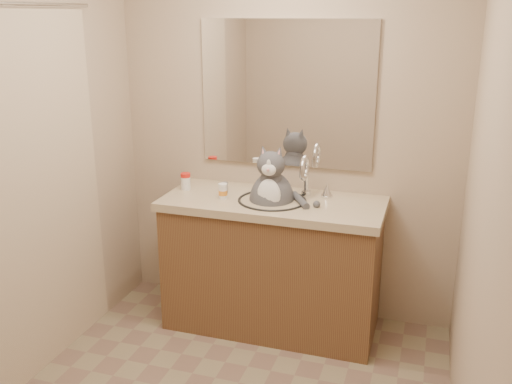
% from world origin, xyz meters
% --- Properties ---
extents(room, '(2.22, 2.52, 2.42)m').
position_xyz_m(room, '(0.00, 0.00, 1.20)').
color(room, gray).
rests_on(room, ground).
extents(vanity, '(1.34, 0.59, 1.12)m').
position_xyz_m(vanity, '(0.00, 0.96, 0.44)').
color(vanity, brown).
rests_on(vanity, ground).
extents(mirror, '(1.10, 0.02, 0.90)m').
position_xyz_m(mirror, '(0.00, 1.24, 1.45)').
color(mirror, white).
rests_on(mirror, room).
extents(shower_curtain, '(0.02, 1.30, 1.93)m').
position_xyz_m(shower_curtain, '(-1.05, 0.10, 1.03)').
color(shower_curtain, '#C6B296').
rests_on(shower_curtain, ground).
extents(cat, '(0.41, 0.33, 0.55)m').
position_xyz_m(cat, '(-0.01, 0.96, 0.87)').
color(cat, '#4D4D52').
rests_on(cat, vanity).
extents(pill_bottle_redcap, '(0.08, 0.08, 0.11)m').
position_xyz_m(pill_bottle_redcap, '(-0.59, 0.99, 0.90)').
color(pill_bottle_redcap, white).
rests_on(pill_bottle_redcap, vanity).
extents(pill_bottle_orange, '(0.06, 0.06, 0.09)m').
position_xyz_m(pill_bottle_orange, '(-0.30, 0.89, 0.90)').
color(pill_bottle_orange, white).
rests_on(pill_bottle_orange, vanity).
extents(grey_canister, '(0.06, 0.06, 0.07)m').
position_xyz_m(grey_canister, '(-0.33, 1.01, 0.88)').
color(grey_canister, gray).
rests_on(grey_canister, vanity).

